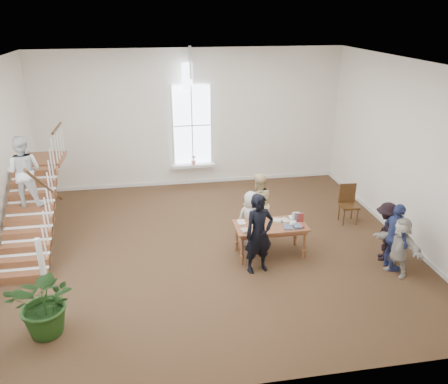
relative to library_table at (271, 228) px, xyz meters
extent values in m
plane|color=#43291A|center=(-1.38, 0.59, -0.73)|extent=(10.00, 10.00, 0.00)
plane|color=white|center=(-1.38, 5.09, 1.52)|extent=(10.00, 0.00, 10.00)
plane|color=white|center=(-1.38, -3.91, 1.52)|extent=(10.00, 0.00, 10.00)
plane|color=white|center=(3.62, 0.59, 1.52)|extent=(0.00, 9.00, 9.00)
plane|color=white|center=(-1.38, 0.59, 3.77)|extent=(10.00, 10.00, 0.00)
cube|color=white|center=(-1.38, 4.91, -0.03)|extent=(1.45, 0.28, 0.10)
plane|color=white|center=(-1.38, 5.03, 1.32)|extent=(2.60, 0.00, 2.60)
plane|color=white|center=(-1.38, 5.03, 2.92)|extent=(0.60, 0.60, 0.85)
cube|color=white|center=(-1.38, 5.06, -0.67)|extent=(10.00, 0.04, 0.12)
imported|color=pink|center=(-1.38, 4.88, 0.17)|extent=(0.17, 0.17, 0.30)
cube|color=brown|center=(-5.73, -0.21, -0.63)|extent=(1.10, 0.30, 0.20)
cube|color=brown|center=(-5.73, 0.09, -0.43)|extent=(1.10, 0.30, 0.20)
cube|color=brown|center=(-5.73, 0.39, -0.23)|extent=(1.10, 0.30, 0.20)
cube|color=brown|center=(-5.73, 0.69, -0.03)|extent=(1.10, 0.30, 0.20)
cube|color=brown|center=(-5.73, 0.99, 0.17)|extent=(1.10, 0.30, 0.20)
cube|color=brown|center=(-5.73, 1.29, 0.37)|extent=(1.10, 0.30, 0.20)
cube|color=brown|center=(-5.73, 1.59, 0.57)|extent=(1.10, 0.30, 0.20)
cube|color=brown|center=(-5.73, 1.89, 0.77)|extent=(1.10, 0.30, 0.20)
cube|color=brown|center=(-5.73, 2.19, 0.97)|extent=(1.10, 0.30, 0.20)
cube|color=brown|center=(-5.73, 3.09, 1.01)|extent=(1.10, 1.20, 0.12)
cube|color=white|center=(-5.24, -0.36, -0.18)|extent=(0.10, 0.10, 1.10)
cylinder|color=#3D2610|center=(-5.23, 0.99, 1.02)|extent=(0.07, 2.74, 1.86)
imported|color=silver|center=(-5.73, 1.29, 1.34)|extent=(0.94, 0.79, 1.72)
cube|color=brown|center=(-0.01, 0.00, 0.06)|extent=(1.74, 0.88, 0.05)
cube|color=brown|center=(-0.01, 0.00, -0.02)|extent=(1.62, 0.76, 0.10)
cylinder|color=brown|center=(-0.77, -0.34, -0.35)|extent=(0.07, 0.07, 0.76)
cylinder|color=brown|center=(0.75, -0.33, -0.35)|extent=(0.07, 0.07, 0.76)
cylinder|color=brown|center=(-0.78, 0.32, -0.35)|extent=(0.07, 0.07, 0.76)
cylinder|color=brown|center=(0.75, 0.34, -0.35)|extent=(0.07, 0.07, 0.76)
cube|color=silver|center=(0.53, -0.06, 0.11)|extent=(0.22, 0.27, 0.05)
cube|color=beige|center=(-0.33, 0.20, 0.10)|extent=(0.27, 0.34, 0.02)
cube|color=tan|center=(-0.69, -0.22, 0.11)|extent=(0.24, 0.25, 0.04)
cube|color=silver|center=(-0.37, 0.04, 0.10)|extent=(0.26, 0.32, 0.03)
cube|color=#4C5972|center=(0.35, -0.22, 0.10)|extent=(0.23, 0.29, 0.04)
cube|color=maroon|center=(0.66, -0.18, 0.11)|extent=(0.27, 0.31, 0.05)
cube|color=white|center=(-0.30, -0.03, 0.10)|extent=(0.16, 0.20, 0.03)
cube|color=#BFB299|center=(0.38, 0.11, 0.11)|extent=(0.25, 0.31, 0.05)
cube|color=silver|center=(0.62, 0.22, 0.11)|extent=(0.18, 0.23, 0.05)
cube|color=beige|center=(0.17, 0.14, 0.11)|extent=(0.27, 0.24, 0.05)
cube|color=tan|center=(-0.28, 0.28, 0.10)|extent=(0.24, 0.30, 0.02)
cube|color=silver|center=(-0.69, 0.21, 0.10)|extent=(0.19, 0.28, 0.03)
cube|color=#4C5972|center=(0.58, -0.23, 0.11)|extent=(0.19, 0.25, 0.06)
cube|color=maroon|center=(-0.36, 0.06, 0.10)|extent=(0.22, 0.23, 0.03)
imported|color=black|center=(-0.46, -0.65, 0.22)|extent=(0.78, 0.60, 1.90)
imported|color=beige|center=(-0.36, 0.60, -0.01)|extent=(0.74, 0.52, 1.43)
imported|color=beige|center=(-0.06, 1.10, 0.13)|extent=(1.00, 0.88, 1.72)
imported|color=navy|center=(2.60, -1.09, 0.09)|extent=(0.40, 0.96, 1.63)
imported|color=black|center=(2.62, -0.64, 0.01)|extent=(0.91, 1.09, 1.46)
imported|color=beige|center=(2.62, -1.29, -0.03)|extent=(0.89, 1.35, 1.40)
imported|color=#1B3C13|center=(-4.78, -2.07, -0.04)|extent=(1.43, 1.31, 1.37)
cube|color=#3D2610|center=(2.62, 1.33, -0.22)|extent=(0.50, 0.50, 0.06)
cube|color=#3D2610|center=(2.63, 1.54, 0.09)|extent=(0.48, 0.07, 0.56)
cylinder|color=#3D2610|center=(2.42, 1.14, -0.48)|extent=(0.04, 0.04, 0.50)
cylinder|color=#3D2610|center=(2.80, 1.12, -0.48)|extent=(0.04, 0.04, 0.50)
cylinder|color=#3D2610|center=(2.44, 1.53, -0.48)|extent=(0.04, 0.04, 0.50)
cylinder|color=#3D2610|center=(2.82, 1.51, -0.48)|extent=(0.04, 0.04, 0.50)
camera|label=1|loc=(-2.66, -9.04, 4.88)|focal=35.00mm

